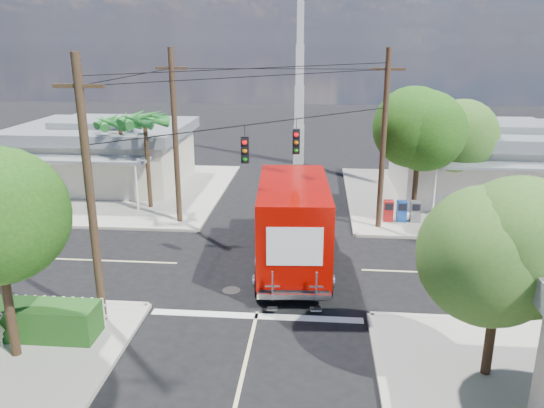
# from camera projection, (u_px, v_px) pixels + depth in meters

# --- Properties ---
(ground) EXTENTS (120.00, 120.00, 0.00)m
(ground) POSITION_uv_depth(u_px,v_px,m) (268.00, 267.00, 22.78)
(ground) COLOR black
(ground) RESTS_ON ground
(sidewalk_ne) EXTENTS (14.12, 14.12, 0.14)m
(sidewalk_ne) POSITION_uv_depth(u_px,v_px,m) (463.00, 199.00, 32.19)
(sidewalk_ne) COLOR #A8A298
(sidewalk_ne) RESTS_ON ground
(sidewalk_nw) EXTENTS (14.12, 14.12, 0.14)m
(sidewalk_nw) POSITION_uv_depth(u_px,v_px,m) (116.00, 190.00, 34.02)
(sidewalk_nw) COLOR #A8A298
(sidewalk_nw) RESTS_ON ground
(road_markings) EXTENTS (32.00, 32.00, 0.01)m
(road_markings) POSITION_uv_depth(u_px,v_px,m) (264.00, 281.00, 21.37)
(road_markings) COLOR beige
(road_markings) RESTS_ON ground
(building_ne) EXTENTS (11.80, 10.20, 4.50)m
(building_ne) POSITION_uv_depth(u_px,v_px,m) (489.00, 159.00, 32.42)
(building_ne) COLOR silver
(building_ne) RESTS_ON sidewalk_ne
(building_nw) EXTENTS (10.80, 10.20, 4.30)m
(building_nw) POSITION_uv_depth(u_px,v_px,m) (105.00, 152.00, 34.98)
(building_nw) COLOR beige
(building_nw) RESTS_ON sidewalk_nw
(radio_tower) EXTENTS (0.80, 0.80, 17.00)m
(radio_tower) POSITION_uv_depth(u_px,v_px,m) (299.00, 91.00, 40.09)
(radio_tower) COLOR silver
(radio_tower) RESTS_ON ground
(tree_ne_front) EXTENTS (4.21, 4.14, 6.66)m
(tree_ne_front) POSITION_uv_depth(u_px,v_px,m) (420.00, 133.00, 27.19)
(tree_ne_front) COLOR #422D1C
(tree_ne_front) RESTS_ON sidewalk_ne
(tree_ne_back) EXTENTS (3.77, 3.66, 5.82)m
(tree_ne_back) POSITION_uv_depth(u_px,v_px,m) (460.00, 137.00, 29.23)
(tree_ne_back) COLOR #422D1C
(tree_ne_back) RESTS_ON sidewalk_ne
(tree_se) EXTENTS (3.67, 3.54, 5.62)m
(tree_se) POSITION_uv_depth(u_px,v_px,m) (503.00, 247.00, 14.10)
(tree_se) COLOR #422D1C
(tree_se) RESTS_ON sidewalk_se
(palm_nw_front) EXTENTS (3.01, 3.08, 5.59)m
(palm_nw_front) POSITION_uv_depth(u_px,v_px,m) (145.00, 121.00, 29.05)
(palm_nw_front) COLOR #422D1C
(palm_nw_front) RESTS_ON sidewalk_nw
(palm_nw_back) EXTENTS (3.01, 3.08, 5.19)m
(palm_nw_back) POSITION_uv_depth(u_px,v_px,m) (120.00, 124.00, 30.75)
(palm_nw_back) COLOR #422D1C
(palm_nw_back) RESTS_ON sidewalk_nw
(utility_poles) EXTENTS (12.00, 10.68, 9.00)m
(utility_poles) POSITION_uv_depth(u_px,v_px,m) (235.00, 152.00, 23.05)
(utility_poles) COLOR #473321
(utility_poles) RESTS_ON ground
(picket_fence) EXTENTS (5.94, 0.06, 1.00)m
(picket_fence) POSITION_uv_depth(u_px,v_px,m) (23.00, 307.00, 17.90)
(picket_fence) COLOR silver
(picket_fence) RESTS_ON sidewalk_sw
(hedge_sw) EXTENTS (6.20, 1.20, 1.10)m
(hedge_sw) POSITION_uv_depth(u_px,v_px,m) (4.00, 319.00, 17.16)
(hedge_sw) COLOR #1A4E1B
(hedge_sw) RESTS_ON sidewalk_sw
(vending_boxes) EXTENTS (1.90, 0.50, 1.10)m
(vending_boxes) POSITION_uv_depth(u_px,v_px,m) (402.00, 211.00, 27.92)
(vending_boxes) COLOR #A31415
(vending_boxes) RESTS_ON sidewalk_ne
(delivery_truck) EXTENTS (3.38, 9.09, 3.86)m
(delivery_truck) POSITION_uv_depth(u_px,v_px,m) (293.00, 221.00, 22.46)
(delivery_truck) COLOR black
(delivery_truck) RESTS_ON ground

